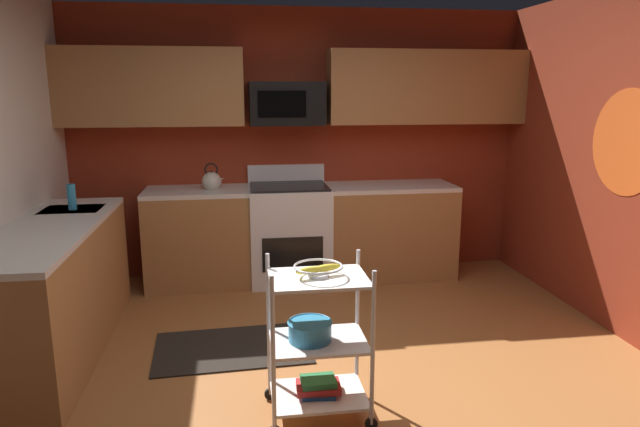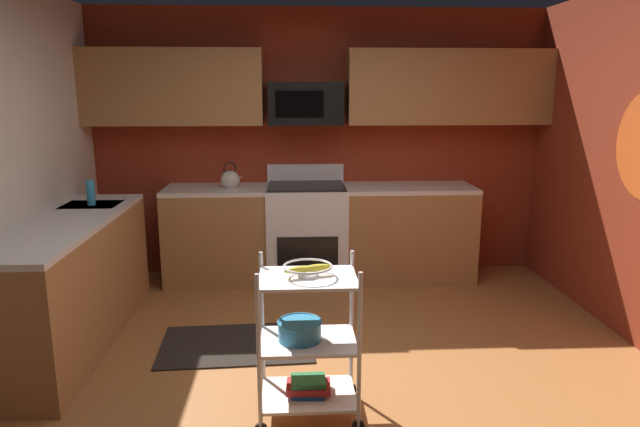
{
  "view_description": "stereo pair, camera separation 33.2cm",
  "coord_description": "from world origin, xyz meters",
  "px_view_note": "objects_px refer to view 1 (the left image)",
  "views": [
    {
      "loc": [
        -0.62,
        -3.19,
        1.83
      ],
      "look_at": [
        -0.1,
        0.31,
        1.05
      ],
      "focal_mm": 31.76,
      "sensor_mm": 36.0,
      "label": 1
    },
    {
      "loc": [
        -0.28,
        -3.23,
        1.83
      ],
      "look_at": [
        -0.1,
        0.31,
        1.05
      ],
      "focal_mm": 31.76,
      "sensor_mm": 36.0,
      "label": 2
    }
  ],
  "objects_px": {
    "microwave": "(287,104)",
    "mixing_bowl_large": "(310,330)",
    "dish_soap_bottle": "(72,197)",
    "kettle": "(212,181)",
    "oven_range": "(289,232)",
    "fruit_bowl": "(318,269)",
    "rolling_cart": "(318,341)",
    "book_stack": "(318,386)"
  },
  "relations": [
    {
      "from": "microwave",
      "to": "rolling_cart",
      "type": "height_order",
      "value": "microwave"
    },
    {
      "from": "microwave",
      "to": "book_stack",
      "type": "distance_m",
      "value": 2.92
    },
    {
      "from": "microwave",
      "to": "fruit_bowl",
      "type": "bearing_deg",
      "value": -91.39
    },
    {
      "from": "rolling_cart",
      "to": "book_stack",
      "type": "height_order",
      "value": "rolling_cart"
    },
    {
      "from": "oven_range",
      "to": "mixing_bowl_large",
      "type": "distance_m",
      "value": 2.39
    },
    {
      "from": "kettle",
      "to": "dish_soap_bottle",
      "type": "xyz_separation_m",
      "value": [
        -1.03,
        -0.78,
        0.02
      ]
    },
    {
      "from": "oven_range",
      "to": "kettle",
      "type": "bearing_deg",
      "value": -179.69
    },
    {
      "from": "oven_range",
      "to": "dish_soap_bottle",
      "type": "height_order",
      "value": "dish_soap_bottle"
    },
    {
      "from": "dish_soap_bottle",
      "to": "mixing_bowl_large",
      "type": "bearing_deg",
      "value": -44.37
    },
    {
      "from": "oven_range",
      "to": "rolling_cart",
      "type": "height_order",
      "value": "oven_range"
    },
    {
      "from": "microwave",
      "to": "fruit_bowl",
      "type": "height_order",
      "value": "microwave"
    },
    {
      "from": "kettle",
      "to": "oven_range",
      "type": "bearing_deg",
      "value": 0.31
    },
    {
      "from": "oven_range",
      "to": "book_stack",
      "type": "xyz_separation_m",
      "value": [
        -0.06,
        -2.39,
        -0.3
      ]
    },
    {
      "from": "kettle",
      "to": "dish_soap_bottle",
      "type": "bearing_deg",
      "value": -142.97
    },
    {
      "from": "oven_range",
      "to": "fruit_bowl",
      "type": "relative_size",
      "value": 4.04
    },
    {
      "from": "book_stack",
      "to": "kettle",
      "type": "relative_size",
      "value": 0.97
    },
    {
      "from": "microwave",
      "to": "mixing_bowl_large",
      "type": "relative_size",
      "value": 2.78
    },
    {
      "from": "microwave",
      "to": "rolling_cart",
      "type": "distance_m",
      "value": 2.79
    },
    {
      "from": "oven_range",
      "to": "book_stack",
      "type": "distance_m",
      "value": 2.41
    },
    {
      "from": "microwave",
      "to": "fruit_bowl",
      "type": "distance_m",
      "value": 2.63
    },
    {
      "from": "rolling_cart",
      "to": "dish_soap_bottle",
      "type": "distance_m",
      "value": 2.4
    },
    {
      "from": "fruit_bowl",
      "to": "microwave",
      "type": "bearing_deg",
      "value": 88.61
    },
    {
      "from": "fruit_bowl",
      "to": "dish_soap_bottle",
      "type": "height_order",
      "value": "dish_soap_bottle"
    },
    {
      "from": "book_stack",
      "to": "rolling_cart",
      "type": "bearing_deg",
      "value": 116.57
    },
    {
      "from": "rolling_cart",
      "to": "dish_soap_bottle",
      "type": "height_order",
      "value": "dish_soap_bottle"
    },
    {
      "from": "microwave",
      "to": "mixing_bowl_large",
      "type": "xyz_separation_m",
      "value": [
        -0.11,
        -2.49,
        -1.18
      ]
    },
    {
      "from": "kettle",
      "to": "microwave",
      "type": "bearing_deg",
      "value": 8.58
    },
    {
      "from": "oven_range",
      "to": "dish_soap_bottle",
      "type": "xyz_separation_m",
      "value": [
        -1.75,
        -0.78,
        0.54
      ]
    },
    {
      "from": "fruit_bowl",
      "to": "kettle",
      "type": "xyz_separation_m",
      "value": [
        -0.66,
        2.39,
        0.12
      ]
    },
    {
      "from": "microwave",
      "to": "mixing_bowl_large",
      "type": "distance_m",
      "value": 2.76
    },
    {
      "from": "mixing_bowl_large",
      "to": "oven_range",
      "type": "bearing_deg",
      "value": 87.41
    },
    {
      "from": "rolling_cart",
      "to": "kettle",
      "type": "xyz_separation_m",
      "value": [
        -0.66,
        2.39,
        0.54
      ]
    },
    {
      "from": "mixing_bowl_large",
      "to": "dish_soap_bottle",
      "type": "bearing_deg",
      "value": 135.63
    },
    {
      "from": "oven_range",
      "to": "mixing_bowl_large",
      "type": "xyz_separation_m",
      "value": [
        -0.11,
        -2.39,
        0.04
      ]
    },
    {
      "from": "mixing_bowl_large",
      "to": "dish_soap_bottle",
      "type": "distance_m",
      "value": 2.35
    },
    {
      "from": "fruit_bowl",
      "to": "rolling_cart",
      "type": "bearing_deg",
      "value": 180.0
    },
    {
      "from": "fruit_bowl",
      "to": "dish_soap_bottle",
      "type": "relative_size",
      "value": 1.36
    },
    {
      "from": "book_stack",
      "to": "dish_soap_bottle",
      "type": "height_order",
      "value": "dish_soap_bottle"
    },
    {
      "from": "book_stack",
      "to": "mixing_bowl_large",
      "type": "bearing_deg",
      "value": 180.0
    },
    {
      "from": "microwave",
      "to": "kettle",
      "type": "xyz_separation_m",
      "value": [
        -0.72,
        -0.11,
        -0.7
      ]
    },
    {
      "from": "dish_soap_bottle",
      "to": "kettle",
      "type": "bearing_deg",
      "value": 37.03
    },
    {
      "from": "book_stack",
      "to": "fruit_bowl",
      "type": "bearing_deg",
      "value": 90.0
    }
  ]
}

